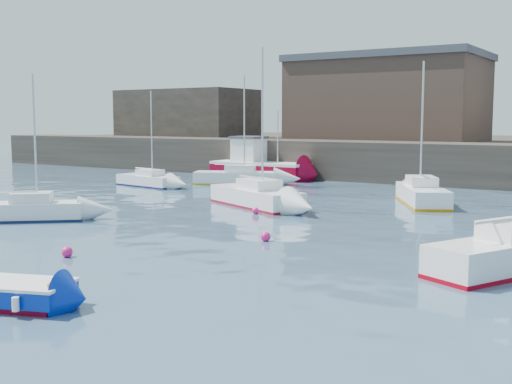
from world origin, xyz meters
The scene contains 16 objects.
water centered at (0.00, 0.00, 0.00)m, with size 220.00×220.00×0.00m, color #2D4760.
quay_wall centered at (0.00, 35.00, 1.50)m, with size 90.00×5.00×3.00m, color #28231E.
land_strip centered at (0.00, 53.00, 1.40)m, with size 90.00×32.00×2.80m, color #28231E.
warehouse centered at (-6.00, 43.00, 6.62)m, with size 16.40×10.40×7.60m.
bldg_west centered at (-28.00, 42.00, 5.30)m, with size 14.00×8.00×5.00m.
blue_dinghy centered at (1.39, -2.00, 0.37)m, with size 3.77×2.59×0.66m.
fishing_boat centered at (-12.31, 31.51, 1.05)m, with size 8.23×3.23×5.41m.
sailboat_a centered at (-9.79, 7.32, 0.48)m, with size 5.05×4.70×6.81m.
sailboat_b centered at (-3.34, 17.22, 0.55)m, with size 6.86×4.71×8.48m.
sailboat_c centered at (11.36, 8.78, 0.58)m, with size 4.10×5.97×7.55m.
sailboat_e centered at (-15.56, 22.01, 0.44)m, with size 5.40×2.43×6.71m.
sailboat_f centered at (3.91, 23.13, 0.56)m, with size 4.75×6.28×7.95m.
sailboat_h centered at (-11.08, 26.60, 0.51)m, with size 6.38×4.40×7.89m.
buoy_near centered at (-1.86, 2.84, 0.00)m, with size 0.39×0.39×0.39m, color #F31A77.
buoy_mid centered at (2.35, 9.04, 0.00)m, with size 0.39×0.39×0.39m, color #F31A77.
buoy_far centered at (-1.88, 14.88, 0.00)m, with size 0.36×0.36×0.36m, color #F31A77.
Camera 1 is at (15.38, -11.89, 4.73)m, focal length 45.00 mm.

